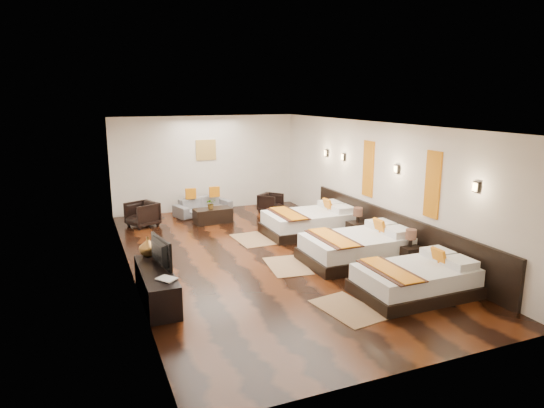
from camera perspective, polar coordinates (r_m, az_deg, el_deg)
name	(u,v)px	position (r m, az deg, el deg)	size (l,w,h in m)	color
floor	(265,256)	(10.29, -0.89, -6.28)	(5.50, 9.50, 0.01)	black
ceiling	(264,124)	(9.74, -0.95, 9.48)	(5.50, 9.50, 0.01)	white
back_wall	(206,163)	(14.39, -7.87, 4.84)	(5.50, 0.01, 2.80)	silver
left_wall	(127,204)	(9.30, -16.89, 0.05)	(0.01, 9.50, 2.80)	silver
right_wall	(376,183)	(11.21, 12.30, 2.41)	(0.01, 9.50, 2.80)	silver
headboard_panel	(393,232)	(10.76, 14.29, -3.31)	(0.08, 6.60, 0.90)	black
bed_near	(416,280)	(8.69, 16.87, -8.66)	(2.04, 1.28, 0.78)	black
bed_mid	(358,247)	(10.08, 10.30, -5.14)	(2.25, 1.41, 0.86)	black
bed_far	(310,222)	(11.94, 4.56, -2.16)	(2.21, 1.39, 0.85)	black
nightstand_a	(410,254)	(9.97, 16.13, -5.77)	(0.40, 0.40, 0.79)	black
nightstand_b	(357,229)	(11.47, 10.15, -2.99)	(0.41, 0.41, 0.81)	black
jute_mat_near	(348,309)	(7.97, 9.07, -12.31)	(0.75, 1.20, 0.01)	olive
jute_mat_mid	(287,266)	(9.73, 1.84, -7.40)	(0.75, 1.20, 0.01)	olive
jute_mat_far	(252,239)	(11.45, -2.36, -4.26)	(0.75, 1.20, 0.01)	olive
tv_console	(157,286)	(8.29, -13.62, -9.46)	(0.50, 1.80, 0.55)	black
tv	(156,252)	(8.27, -13.65, -5.65)	(0.87, 0.11, 0.50)	black
book	(162,281)	(7.66, -13.07, -8.99)	(0.22, 0.30, 0.03)	black
figurine	(148,246)	(8.89, -14.59, -4.91)	(0.33, 0.33, 0.35)	brown
sofa	(203,206)	(13.98, -8.24, -0.23)	(1.67, 0.65, 0.49)	slate
armchair_left	(142,214)	(12.98, -15.25, -1.19)	(0.70, 0.72, 0.65)	black
armchair_right	(271,203)	(14.07, -0.16, 0.14)	(0.59, 0.61, 0.55)	black
coffee_table	(213,216)	(13.00, -7.09, -1.38)	(1.00, 0.50, 0.40)	black
table_plant	(211,203)	(12.89, -7.32, 0.07)	(0.26, 0.23, 0.29)	#235A1E
orange_panel_a	(433,185)	(9.66, 18.65, 2.21)	(0.04, 0.40, 1.30)	#D86014
orange_panel_b	(368,169)	(11.39, 11.43, 4.15)	(0.04, 0.40, 1.30)	#D86014
sconce_near	(476,187)	(8.84, 23.22, 1.89)	(0.07, 0.12, 0.18)	black
sconce_mid	(397,169)	(10.47, 14.68, 4.07)	(0.07, 0.12, 0.18)	black
sconce_far	(343,157)	(12.28, 8.52, 5.58)	(0.07, 0.12, 0.18)	black
sconce_lounge	(326,153)	(13.05, 6.50, 6.06)	(0.07, 0.12, 0.18)	black
gold_artwork	(206,150)	(14.32, -7.90, 6.42)	(0.60, 0.04, 0.60)	#AD873F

